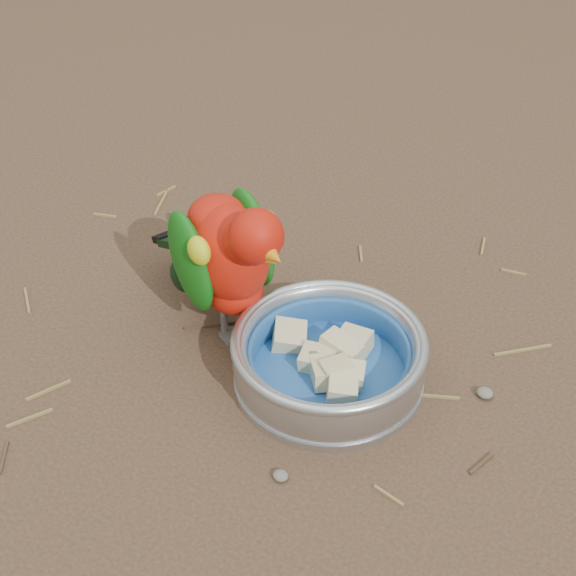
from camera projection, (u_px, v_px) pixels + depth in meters
The scene contains 6 objects.
ground at pixel (330, 380), 0.95m from camera, with size 60.00×60.00×0.00m, color #4C3525.
food_bowl at pixel (328, 376), 0.95m from camera, with size 0.20×0.20×0.02m, color #B2B2BA.
bowl_wall at pixel (329, 355), 0.93m from camera, with size 0.20×0.20×0.04m, color #B2B2BA, non-canonical shape.
fruit_wedges at pixel (329, 360), 0.93m from camera, with size 0.12×0.12×0.03m, color beige, non-canonical shape.
lory_parrot at pixel (229, 264), 0.97m from camera, with size 0.11×0.23×0.18m, color red, non-canonical shape.
ground_debris at pixel (348, 319), 1.03m from camera, with size 0.90×0.80×0.01m, color olive, non-canonical shape.
Camera 1 is at (0.32, -0.61, 0.67)m, focal length 55.00 mm.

